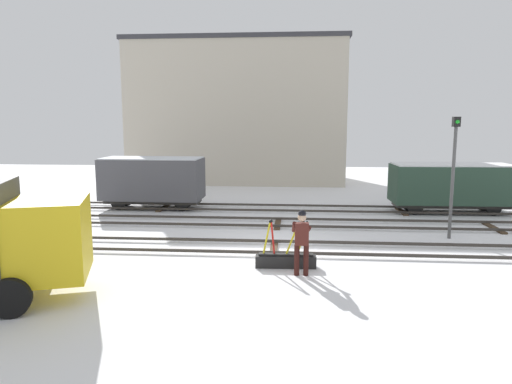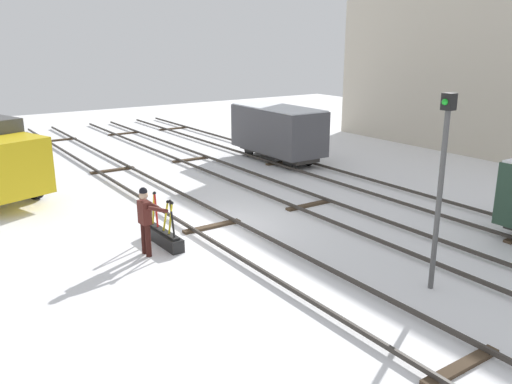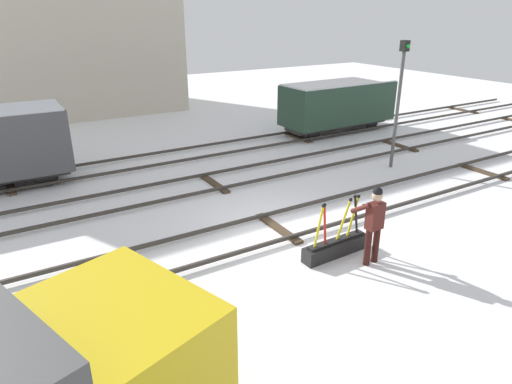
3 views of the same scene
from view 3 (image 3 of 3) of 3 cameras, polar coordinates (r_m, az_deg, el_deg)
The scene contains 9 objects.
ground_plane at distance 12.08m, azimuth 2.82°, elevation -4.75°, with size 60.00×60.00×0.00m, color white.
track_main_line at distance 12.03m, azimuth 2.83°, elevation -4.29°, with size 44.00×1.94×0.18m.
track_siding_near at distance 15.14m, azimuth -5.35°, elevation 1.34°, with size 44.00×1.94×0.18m.
track_siding_far at distance 18.04m, azimuth -9.99°, elevation 4.53°, with size 44.00×1.94×0.18m.
switch_lever_frame at distance 10.93m, azimuth 10.07°, elevation -6.65°, with size 1.81×0.42×1.45m.
rail_worker at distance 10.41m, azimuth 14.64°, elevation -3.47°, with size 0.55×0.71×1.88m.
signal_post at distance 16.93m, azimuth 17.65°, elevation 11.73°, with size 0.24×0.32×4.49m.
apartment_building at distance 28.00m, azimuth -27.13°, elevation 18.93°, with size 15.31×6.89×10.01m.
freight_car_mid_siding at distance 21.87m, azimuth 10.32°, elevation 10.93°, with size 5.56×2.14×2.35m.
Camera 3 is at (-6.05, -8.93, 5.44)m, focal length 31.66 mm.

